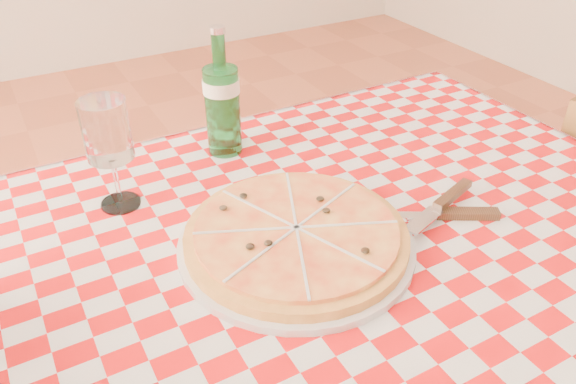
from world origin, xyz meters
name	(u,v)px	position (x,y,z in m)	size (l,w,h in m)	color
dining_table	(315,283)	(0.00, 0.00, 0.66)	(1.20, 0.80, 0.75)	brown
tablecloth	(317,240)	(0.00, 0.00, 0.75)	(1.30, 0.90, 0.01)	#AB0A0C
pizza_plate	(296,235)	(-0.04, 0.00, 0.78)	(0.37, 0.37, 0.05)	#C08340
water_bottle	(222,92)	(-0.01, 0.33, 0.88)	(0.07, 0.07, 0.25)	#1B6D2E
wine_glass	(111,155)	(-0.25, 0.25, 0.86)	(0.08, 0.08, 0.20)	white
cutlery	(436,210)	(0.20, -0.05, 0.77)	(0.27, 0.22, 0.03)	silver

